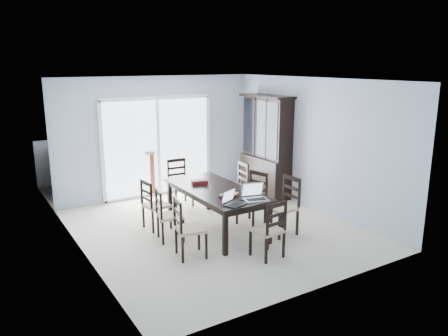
# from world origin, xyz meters

# --- Properties ---
(floor) EXTENTS (5.00, 5.00, 0.00)m
(floor) POSITION_xyz_m (0.00, 0.00, 0.00)
(floor) COLOR beige
(floor) RESTS_ON ground
(ceiling) EXTENTS (5.00, 5.00, 0.00)m
(ceiling) POSITION_xyz_m (0.00, 0.00, 2.60)
(ceiling) COLOR white
(ceiling) RESTS_ON back_wall
(back_wall) EXTENTS (4.50, 0.02, 2.60)m
(back_wall) POSITION_xyz_m (0.00, 2.50, 1.30)
(back_wall) COLOR #A2AEC1
(back_wall) RESTS_ON floor
(wall_left) EXTENTS (0.02, 5.00, 2.60)m
(wall_left) POSITION_xyz_m (-2.25, 0.00, 1.30)
(wall_left) COLOR #A2AEC1
(wall_left) RESTS_ON floor
(wall_right) EXTENTS (0.02, 5.00, 2.60)m
(wall_right) POSITION_xyz_m (2.25, 0.00, 1.30)
(wall_right) COLOR #A2AEC1
(wall_right) RESTS_ON floor
(balcony) EXTENTS (4.50, 2.00, 0.10)m
(balcony) POSITION_xyz_m (0.00, 3.50, -0.05)
(balcony) COLOR gray
(balcony) RESTS_ON ground
(railing) EXTENTS (4.50, 0.06, 1.10)m
(railing) POSITION_xyz_m (0.00, 4.50, 0.55)
(railing) COLOR #99999E
(railing) RESTS_ON balcony
(dining_table) EXTENTS (1.00, 2.20, 0.75)m
(dining_table) POSITION_xyz_m (0.00, 0.00, 0.67)
(dining_table) COLOR black
(dining_table) RESTS_ON floor
(china_hutch) EXTENTS (0.50, 1.38, 2.20)m
(china_hutch) POSITION_xyz_m (2.02, 1.25, 1.07)
(china_hutch) COLOR black
(china_hutch) RESTS_ON floor
(sliding_door) EXTENTS (2.52, 0.05, 2.18)m
(sliding_door) POSITION_xyz_m (0.00, 2.48, 1.09)
(sliding_door) COLOR silver
(sliding_door) RESTS_ON floor
(chair_left_near) EXTENTS (0.48, 0.47, 1.08)m
(chair_left_near) POSITION_xyz_m (-0.97, -0.74, 0.57)
(chair_left_near) COLOR black
(chair_left_near) RESTS_ON floor
(chair_left_mid) EXTENTS (0.46, 0.45, 1.02)m
(chair_left_mid) POSITION_xyz_m (-0.96, 0.01, 0.54)
(chair_left_mid) COLOR black
(chair_left_mid) RESTS_ON floor
(chair_left_far) EXTENTS (0.44, 0.43, 1.04)m
(chair_left_far) POSITION_xyz_m (-0.95, 0.58, 0.55)
(chair_left_far) COLOR black
(chair_left_far) RESTS_ON floor
(chair_right_near) EXTENTS (0.45, 0.44, 1.15)m
(chair_right_near) POSITION_xyz_m (0.94, -0.77, 0.61)
(chair_right_near) COLOR black
(chair_right_near) RESTS_ON floor
(chair_right_mid) EXTENTS (0.53, 0.52, 1.09)m
(chair_right_mid) POSITION_xyz_m (0.78, -0.08, 0.58)
(chair_right_mid) COLOR black
(chair_right_mid) RESTS_ON floor
(chair_right_far) EXTENTS (0.46, 0.45, 1.10)m
(chair_right_far) POSITION_xyz_m (0.94, 0.72, 0.58)
(chair_right_far) COLOR black
(chair_right_far) RESTS_ON floor
(chair_end_near) EXTENTS (0.43, 0.44, 1.05)m
(chair_end_near) POSITION_xyz_m (0.10, -1.46, 0.55)
(chair_end_near) COLOR black
(chair_end_near) RESTS_ON floor
(chair_end_far) EXTENTS (0.43, 0.44, 1.09)m
(chair_end_far) POSITION_xyz_m (0.07, 1.62, 0.58)
(chair_end_far) COLOR black
(chair_end_far) RESTS_ON floor
(laptop_dark) EXTENTS (0.39, 0.34, 0.23)m
(laptop_dark) POSITION_xyz_m (-0.20, -0.94, 0.81)
(laptop_dark) COLOR black
(laptop_dark) RESTS_ON dining_table
(laptop_silver) EXTENTS (0.42, 0.34, 0.26)m
(laptop_silver) POSITION_xyz_m (0.20, -0.91, 0.81)
(laptop_silver) COLOR #BABABD
(laptop_silver) RESTS_ON dining_table
(book_stack) EXTENTS (0.36, 0.34, 0.05)m
(book_stack) POSITION_xyz_m (-0.06, -0.52, 0.77)
(book_stack) COLOR maroon
(book_stack) RESTS_ON dining_table
(cell_phone) EXTENTS (0.13, 0.11, 0.01)m
(cell_phone) POSITION_xyz_m (-0.01, -0.80, 0.76)
(cell_phone) COLOR black
(cell_phone) RESTS_ON dining_table
(game_box) EXTENTS (0.31, 0.22, 0.07)m
(game_box) POSITION_xyz_m (-0.10, 0.40, 0.79)
(game_box) COLOR #4C0F10
(game_box) RESTS_ON dining_table
(hot_tub) EXTENTS (2.30, 2.15, 1.00)m
(hot_tub) POSITION_xyz_m (-0.81, 3.49, 0.50)
(hot_tub) COLOR maroon
(hot_tub) RESTS_ON balcony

